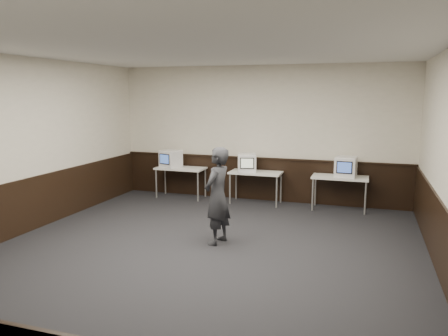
# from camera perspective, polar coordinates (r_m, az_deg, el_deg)

# --- Properties ---
(floor) EXTENTS (8.00, 8.00, 0.00)m
(floor) POSITION_cam_1_polar(r_m,az_deg,el_deg) (7.03, -3.27, -11.41)
(floor) COLOR black
(floor) RESTS_ON ground
(ceiling) EXTENTS (8.00, 8.00, 0.00)m
(ceiling) POSITION_cam_1_polar(r_m,az_deg,el_deg) (6.60, -3.54, 15.51)
(ceiling) COLOR white
(ceiling) RESTS_ON back_wall
(back_wall) EXTENTS (7.00, 0.00, 7.00)m
(back_wall) POSITION_cam_1_polar(r_m,az_deg,el_deg) (10.43, 4.76, 4.48)
(back_wall) COLOR beige
(back_wall) RESTS_ON ground
(left_wall) EXTENTS (0.00, 8.00, 8.00)m
(left_wall) POSITION_cam_1_polar(r_m,az_deg,el_deg) (8.56, -25.77, 2.47)
(left_wall) COLOR beige
(left_wall) RESTS_ON ground
(wainscot_back) EXTENTS (6.98, 0.04, 1.00)m
(wainscot_back) POSITION_cam_1_polar(r_m,az_deg,el_deg) (10.56, 4.66, -1.49)
(wainscot_back) COLOR black
(wainscot_back) RESTS_ON back_wall
(wainscot_left) EXTENTS (0.04, 7.98, 1.00)m
(wainscot_left) POSITION_cam_1_polar(r_m,az_deg,el_deg) (8.73, -25.15, -4.71)
(wainscot_left) COLOR black
(wainscot_left) RESTS_ON left_wall
(wainscot_right) EXTENTS (0.04, 7.98, 1.00)m
(wainscot_right) POSITION_cam_1_polar(r_m,az_deg,el_deg) (6.51, 26.98, -9.54)
(wainscot_right) COLOR black
(wainscot_right) RESTS_ON right_wall
(wainscot_rail) EXTENTS (6.98, 0.06, 0.04)m
(wainscot_rail) POSITION_cam_1_polar(r_m,az_deg,el_deg) (10.46, 4.67, 1.29)
(wainscot_rail) COLOR black
(wainscot_rail) RESTS_ON wainscot_back
(desk_left) EXTENTS (1.20, 0.60, 0.75)m
(desk_left) POSITION_cam_1_polar(r_m,az_deg,el_deg) (10.78, -5.68, -0.31)
(desk_left) COLOR silver
(desk_left) RESTS_ON ground
(desk_center) EXTENTS (1.20, 0.60, 0.75)m
(desk_center) POSITION_cam_1_polar(r_m,az_deg,el_deg) (10.17, 4.16, -0.89)
(desk_center) COLOR silver
(desk_center) RESTS_ON ground
(desk_right) EXTENTS (1.20, 0.60, 0.75)m
(desk_right) POSITION_cam_1_polar(r_m,az_deg,el_deg) (9.88, 14.91, -1.48)
(desk_right) COLOR silver
(desk_right) RESTS_ON ground
(emac_left) EXTENTS (0.53, 0.55, 0.42)m
(emac_left) POSITION_cam_1_polar(r_m,az_deg,el_deg) (10.80, -6.98, 1.20)
(emac_left) COLOR white
(emac_left) RESTS_ON desk_left
(emac_center) EXTENTS (0.52, 0.54, 0.42)m
(emac_center) POSITION_cam_1_polar(r_m,az_deg,el_deg) (10.12, 3.03, 0.70)
(emac_center) COLOR white
(emac_center) RESTS_ON desk_center
(emac_right) EXTENTS (0.48, 0.51, 0.44)m
(emac_right) POSITION_cam_1_polar(r_m,az_deg,el_deg) (9.81, 15.63, 0.15)
(emac_right) COLOR white
(emac_right) RESTS_ON desk_right
(person) EXTENTS (0.50, 0.67, 1.66)m
(person) POSITION_cam_1_polar(r_m,az_deg,el_deg) (7.37, -0.87, -3.66)
(person) COLOR #27282D
(person) RESTS_ON ground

